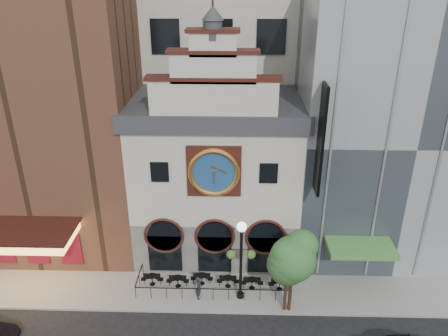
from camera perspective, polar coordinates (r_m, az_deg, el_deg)
The scene contains 16 objects.
ground at distance 30.33m, azimuth -1.53°, elevation -18.50°, with size 120.00×120.00×0.00m, color black.
sidewalk at distance 32.15m, azimuth -1.29°, elevation -15.35°, with size 44.00×5.00×0.15m, color gray.
clock_building at distance 33.05m, azimuth -0.96°, elevation -0.47°, with size 12.60×8.78×18.65m.
theater_building at distance 36.01m, azimuth -22.34°, elevation 9.82°, with size 14.00×15.60×25.00m.
retail_building at distance 35.69m, azimuth 20.60°, elevation 5.83°, with size 14.00×14.40×20.00m.
cafe_railing at distance 31.81m, azimuth -1.30°, elevation -14.62°, with size 10.60×2.60×0.90m, color black, non-canonical shape.
bistro_0 at distance 32.41m, azimuth -9.37°, elevation -14.12°, with size 1.58×0.68×0.90m.
bistro_1 at distance 32.01m, azimuth -6.05°, elevation -14.45°, with size 1.58×0.68×0.90m.
bistro_2 at distance 32.09m, azimuth -2.92°, elevation -14.21°, with size 1.58×0.68×0.90m.
bistro_3 at distance 31.83m, azimuth 0.53°, elevation -14.55°, with size 1.58×0.68×0.90m.
bistro_4 at distance 31.75m, azimuth 3.67°, elevation -14.73°, with size 1.58×0.68×0.90m.
bistro_5 at distance 31.83m, azimuth 7.28°, elevation -14.79°, with size 1.58×0.68×0.90m.
pedestrian at distance 30.72m, azimuth -3.32°, elevation -15.32°, with size 0.64×0.42×1.74m, color black.
lamppost at distance 29.00m, azimuth 2.25°, elevation -10.96°, with size 1.92×0.65×6.00m.
tree_left at distance 28.27m, azimuth 8.40°, elevation -12.00°, with size 2.72×2.62×5.23m.
tree_right at distance 28.03m, azimuth 9.11°, elevation -11.21°, with size 3.05×2.94×5.88m.
Camera 1 is at (1.37, -22.03, 20.80)m, focal length 35.00 mm.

